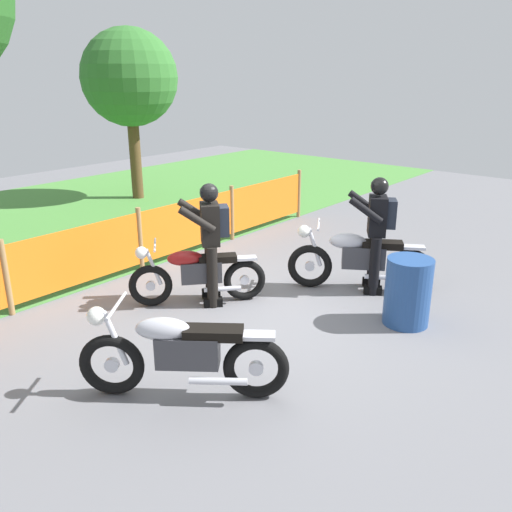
% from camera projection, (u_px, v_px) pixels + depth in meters
% --- Properties ---
extents(ground, '(24.00, 24.00, 0.02)m').
position_uv_depth(ground, '(255.00, 311.00, 7.25)').
color(ground, slate).
extents(grass_verge, '(24.00, 7.74, 0.01)m').
position_uv_depth(grass_verge, '(24.00, 227.00, 11.04)').
color(grass_verge, '#4C8C3D').
rests_on(grass_verge, ground).
extents(barrier_fence, '(8.84, 0.08, 1.05)m').
position_uv_depth(barrier_fence, '(140.00, 238.00, 8.52)').
color(barrier_fence, '#997547').
rests_on(barrier_fence, ground).
extents(tree_near_left, '(2.30, 2.30, 4.08)m').
position_uv_depth(tree_near_left, '(130.00, 79.00, 12.68)').
color(tree_near_left, brown).
rests_on(tree_near_left, ground).
extents(motorcycle_lead, '(1.22, 1.84, 1.00)m').
position_uv_depth(motorcycle_lead, '(359.00, 259.00, 7.78)').
color(motorcycle_lead, black).
rests_on(motorcycle_lead, ground).
extents(motorcycle_trailing, '(1.36, 1.73, 0.99)m').
position_uv_depth(motorcycle_trailing, '(181.00, 353.00, 5.19)').
color(motorcycle_trailing, black).
rests_on(motorcycle_trailing, ground).
extents(motorcycle_third, '(1.50, 1.32, 0.90)m').
position_uv_depth(motorcycle_third, '(197.00, 274.00, 7.34)').
color(motorcycle_third, black).
rests_on(motorcycle_third, ground).
extents(rider_lead, '(0.71, 0.79, 1.69)m').
position_uv_depth(rider_lead, '(377.00, 228.00, 7.60)').
color(rider_lead, black).
rests_on(rider_lead, ground).
extents(rider_third, '(0.78, 0.75, 1.69)m').
position_uv_depth(rider_third, '(211.00, 237.00, 7.20)').
color(rider_third, black).
rests_on(rider_third, ground).
extents(spare_drum, '(0.58, 0.58, 0.88)m').
position_uv_depth(spare_drum, '(408.00, 292.00, 6.73)').
color(spare_drum, navy).
rests_on(spare_drum, ground).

